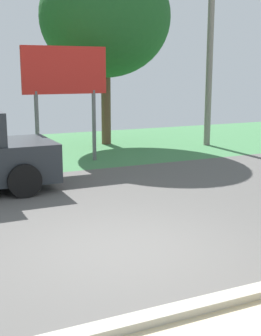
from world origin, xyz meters
TOP-DOWN VIEW (x-y plane):
  - ground_plane at (0.00, 2.95)m, footprint 40.00×22.00m
  - utility_pole at (7.13, 8.39)m, footprint 1.80×0.24m
  - roadside_billboard at (1.25, 7.32)m, footprint 2.60×0.12m
  - tree_center_back at (3.74, 10.26)m, footprint 4.84×4.84m

SIDE VIEW (x-z plane):
  - ground_plane at x=0.00m, z-range -0.15..0.05m
  - roadside_billboard at x=1.25m, z-range 0.80..4.30m
  - utility_pole at x=7.13m, z-range 0.17..6.95m
  - tree_center_back at x=3.74m, z-range 1.25..8.17m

